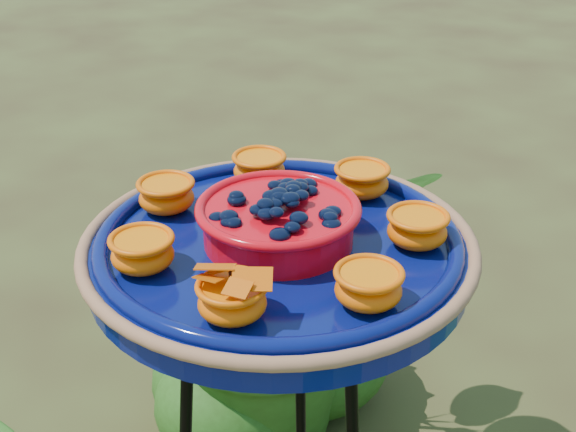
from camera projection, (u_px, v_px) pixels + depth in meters
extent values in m
torus|color=black|center=(279.00, 278.00, 1.03)|extent=(0.34, 0.34, 0.02)
cylinder|color=#070F53|center=(279.00, 256.00, 1.02)|extent=(0.60, 0.60, 0.04)
torus|color=#975F44|center=(278.00, 242.00, 1.01)|extent=(0.50, 0.50, 0.02)
torus|color=#070F53|center=(278.00, 240.00, 1.01)|extent=(0.46, 0.46, 0.02)
cylinder|color=red|center=(278.00, 225.00, 1.00)|extent=(0.24, 0.24, 0.05)
torus|color=red|center=(278.00, 208.00, 0.98)|extent=(0.21, 0.21, 0.01)
ellipsoid|color=black|center=(278.00, 203.00, 0.98)|extent=(0.17, 0.17, 0.03)
ellipsoid|color=#FF6602|center=(417.00, 232.00, 0.99)|extent=(0.07, 0.07, 0.04)
cylinder|color=orange|center=(418.00, 218.00, 0.98)|extent=(0.07, 0.07, 0.01)
ellipsoid|color=#FF6602|center=(362.00, 183.00, 1.11)|extent=(0.07, 0.07, 0.04)
cylinder|color=orange|center=(362.00, 171.00, 1.10)|extent=(0.07, 0.07, 0.01)
ellipsoid|color=#FF6602|center=(259.00, 171.00, 1.15)|extent=(0.07, 0.07, 0.04)
cylinder|color=orange|center=(259.00, 159.00, 1.14)|extent=(0.07, 0.07, 0.01)
ellipsoid|color=#FF6602|center=(167.00, 198.00, 1.07)|extent=(0.07, 0.07, 0.04)
cylinder|color=orange|center=(166.00, 186.00, 1.06)|extent=(0.07, 0.07, 0.01)
ellipsoid|color=#FF6602|center=(143.00, 255.00, 0.94)|extent=(0.07, 0.07, 0.04)
cylinder|color=orange|center=(141.00, 241.00, 0.93)|extent=(0.07, 0.07, 0.01)
ellipsoid|color=#FF6602|center=(232.00, 303.00, 0.85)|extent=(0.07, 0.07, 0.04)
cylinder|color=orange|center=(232.00, 288.00, 0.84)|extent=(0.07, 0.07, 0.01)
ellipsoid|color=#FF6602|center=(368.00, 290.00, 0.87)|extent=(0.07, 0.07, 0.04)
cylinder|color=orange|center=(369.00, 276.00, 0.87)|extent=(0.07, 0.07, 0.01)
cylinder|color=black|center=(231.00, 280.00, 0.84)|extent=(0.02, 0.03, 0.00)
cube|color=#F66204|center=(215.00, 267.00, 0.85)|extent=(0.05, 0.05, 0.01)
cube|color=#F66204|center=(252.00, 279.00, 0.83)|extent=(0.05, 0.05, 0.01)
imported|color=#244A13|center=(272.00, 299.00, 1.97)|extent=(0.86, 0.90, 0.77)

